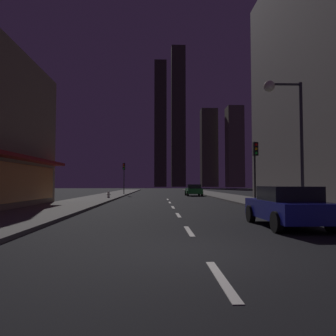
{
  "coord_description": "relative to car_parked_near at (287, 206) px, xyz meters",
  "views": [
    {
      "loc": [
        -1.04,
        -7.19,
        1.55
      ],
      "look_at": [
        0.0,
        23.03,
        3.03
      ],
      "focal_mm": 34.09,
      "sensor_mm": 36.0,
      "label": 1
    }
  ],
  "objects": [
    {
      "name": "car_parked_far",
      "position": [
        0.0,
        29.03,
        0.0
      ],
      "size": [
        1.98,
        4.24,
        1.45
      ],
      "color": "#1E722D",
      "rests_on": "ground"
    },
    {
      "name": "traffic_light_near_right",
      "position": [
        1.9,
        9.63,
        2.45
      ],
      "size": [
        0.32,
        0.48,
        4.2
      ],
      "color": "#2D2D2D",
      "rests_on": "sidewalk_right"
    },
    {
      "name": "lane_marking_center",
      "position": [
        -3.6,
        6.9,
        -0.73
      ],
      "size": [
        0.16,
        28.2,
        0.01
      ],
      "color": "silver",
      "rests_on": "ground"
    },
    {
      "name": "skyscraper_distant_tall",
      "position": [
        -3.06,
        143.6,
        30.06
      ],
      "size": [
        5.88,
        7.21,
        61.6
      ],
      "primitive_type": "cube",
      "color": "#333026",
      "rests_on": "ground"
    },
    {
      "name": "street_lamp_right",
      "position": [
        1.78,
        4.33,
        4.33
      ],
      "size": [
        1.96,
        0.56,
        6.58
      ],
      "color": "#38383D",
      "rests_on": "sidewalk_right"
    },
    {
      "name": "fire_hydrant_far_left",
      "position": [
        -9.5,
        20.86,
        -0.29
      ],
      "size": [
        0.42,
        0.3,
        0.65
      ],
      "color": "#B2B2B2",
      "rests_on": "sidewalk_left"
    },
    {
      "name": "ground_plane",
      "position": [
        -3.6,
        27.9,
        -0.79
      ],
      "size": [
        78.0,
        136.0,
        0.1
      ],
      "primitive_type": "cube",
      "color": "black"
    },
    {
      "name": "traffic_light_far_left",
      "position": [
        -9.1,
        31.72,
        2.45
      ],
      "size": [
        0.32,
        0.48,
        4.2
      ],
      "color": "#2D2D2D",
      "rests_on": "sidewalk_left"
    },
    {
      "name": "skyscraper_distant_short",
      "position": [
        20.27,
        140.12,
        17.92
      ],
      "size": [
        7.8,
        6.54,
        37.32
      ],
      "primitive_type": "cube",
      "color": "#474335",
      "rests_on": "ground"
    },
    {
      "name": "skyscraper_distant_slender",
      "position": [
        29.57,
        127.53,
        17.01
      ],
      "size": [
        6.94,
        7.79,
        35.5
      ],
      "primitive_type": "cube",
      "color": "brown",
      "rests_on": "ground"
    },
    {
      "name": "car_parked_near",
      "position": [
        0.0,
        0.0,
        0.0
      ],
      "size": [
        1.98,
        4.24,
        1.45
      ],
      "color": "navy",
      "rests_on": "ground"
    },
    {
      "name": "sidewalk_left",
      "position": [
        -10.6,
        27.9,
        -0.67
      ],
      "size": [
        4.0,
        76.0,
        0.15
      ],
      "primitive_type": "cube",
      "color": "#605E59",
      "rests_on": "ground"
    },
    {
      "name": "sidewalk_right",
      "position": [
        3.4,
        27.9,
        -0.67
      ],
      "size": [
        4.0,
        76.0,
        0.15
      ],
      "primitive_type": "cube",
      "color": "#605E59",
      "rests_on": "ground"
    },
    {
      "name": "skyscraper_distant_mid",
      "position": [
        5.87,
        145.16,
        34.25
      ],
      "size": [
        6.88,
        5.91,
        69.98
      ],
      "primitive_type": "cube",
      "color": "#38362A",
      "rests_on": "ground"
    }
  ]
}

